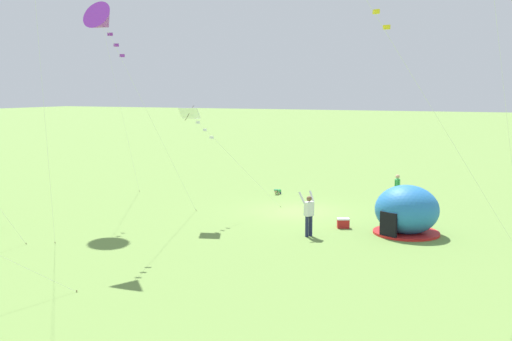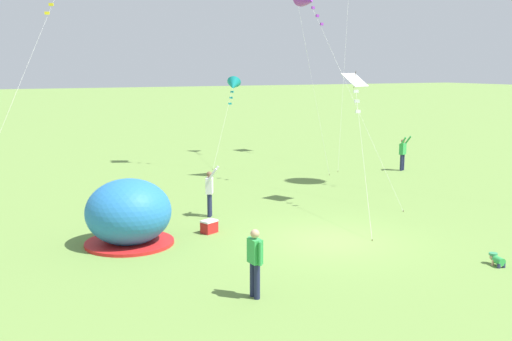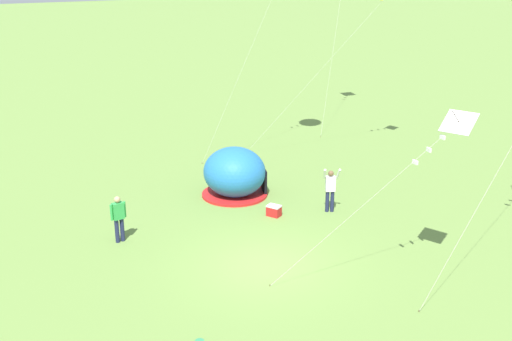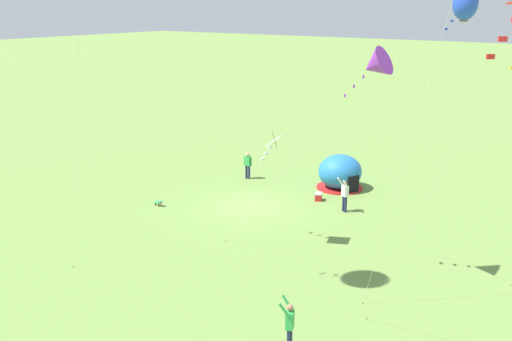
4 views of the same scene
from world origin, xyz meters
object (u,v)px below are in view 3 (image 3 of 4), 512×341
Objects in this scene: person_arms_raised at (330,188)px; kite_white at (451,129)px; cooler_box at (274,211)px; popup_tent at (235,173)px; person_strolling at (119,217)px.

person_arms_raised is 0.35× the size of kite_white.
person_arms_raised is at bearing 172.69° from kite_white.
person_arms_raised reaches higher than cooler_box.
popup_tent is at bearing -178.45° from cooler_box.
kite_white reaches higher than person_arms_raised.
popup_tent reaches higher than cooler_box.
popup_tent is 0.52× the size of kite_white.
popup_tent is 4.24m from person_arms_raised.
person_arms_raised is 7.13m from kite_white.
cooler_box is 0.34× the size of person_arms_raised.
popup_tent is 1.49× the size of person_arms_raised.
kite_white reaches higher than popup_tent.
kite_white reaches higher than person_strolling.
kite_white is (9.60, 1.40, 3.84)m from popup_tent.
cooler_box is (2.76, 0.07, -0.78)m from popup_tent.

